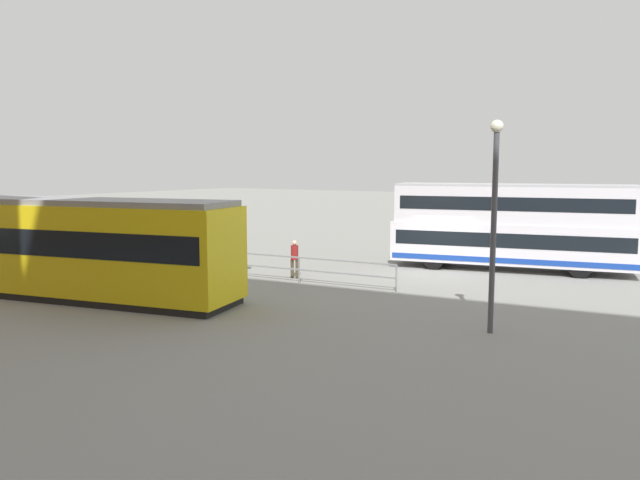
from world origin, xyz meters
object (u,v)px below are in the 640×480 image
Objects in this scene: double_decker_bus at (511,226)px; pedestrian_near_railing at (295,256)px; info_sign at (233,234)px; street_lamp at (494,208)px; tram_yellow at (62,246)px.

pedestrian_near_railing is at bearing 43.33° from double_decker_bus.
street_lamp reaches higher than info_sign.
street_lamp is at bearing -167.54° from tram_yellow.
info_sign is (10.13, 7.47, -0.23)m from double_decker_bus.
tram_yellow is at bearing 49.25° from double_decker_bus.
double_decker_bus is at bearing -143.59° from info_sign.
double_decker_bus is 6.78× the size of pedestrian_near_railing.
street_lamp is (-12.51, 3.63, 1.79)m from info_sign.
tram_yellow is 9.13m from pedestrian_near_railing.
double_decker_bus is 0.79× the size of tram_yellow.
double_decker_bus is 1.82× the size of street_lamp.
pedestrian_near_railing is 0.63× the size of info_sign.
double_decker_bus is 18.96m from tram_yellow.
tram_yellow reaches higher than info_sign.
double_decker_bus is at bearing -136.67° from pedestrian_near_railing.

